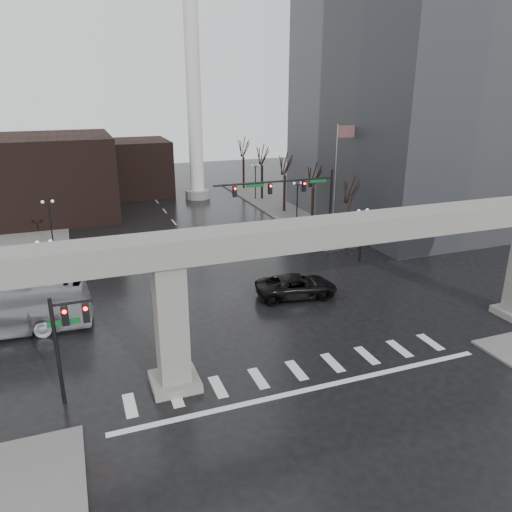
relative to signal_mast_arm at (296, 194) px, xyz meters
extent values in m
plane|color=black|center=(-8.99, -18.80, -5.83)|extent=(160.00, 160.00, 0.00)
cube|color=slate|center=(17.01, 17.20, -5.75)|extent=(28.00, 36.00, 0.15)
cube|color=gray|center=(-8.99, -18.80, 2.17)|extent=(48.00, 2.20, 1.40)
cube|color=gray|center=(-15.99, -18.80, -2.18)|extent=(1.60, 1.60, 7.30)
cube|color=gray|center=(-15.99, -18.80, -5.58)|extent=(2.60, 2.60, 0.50)
cube|color=#58585C|center=(19.01, 7.20, 15.17)|extent=(22.00, 26.00, 42.00)
cube|color=black|center=(-22.99, 23.20, -0.83)|extent=(16.00, 14.00, 10.00)
cube|color=black|center=(-10.99, 33.20, -1.83)|extent=(10.00, 10.00, 8.00)
cylinder|color=white|center=(-2.99, 27.20, 9.17)|extent=(2.00, 2.00, 30.00)
cylinder|color=gray|center=(-2.99, 27.20, -5.23)|extent=(3.60, 3.60, 1.20)
cylinder|color=black|center=(3.81, 0.00, -1.83)|extent=(0.24, 0.24, 8.00)
cylinder|color=black|center=(-2.19, 0.00, 1.37)|extent=(12.00, 0.18, 0.18)
cube|color=black|center=(0.81, 0.00, 0.72)|extent=(0.35, 0.30, 1.00)
cube|color=black|center=(-2.69, 0.00, 0.72)|extent=(0.35, 0.30, 1.00)
cube|color=black|center=(-6.19, 0.00, 0.72)|extent=(0.35, 0.30, 1.00)
sphere|color=#FF0C05|center=(0.81, -0.18, 1.02)|extent=(0.20, 0.20, 0.20)
cube|color=#0B5321|center=(2.31, 0.00, 1.17)|extent=(1.80, 0.05, 0.35)
cube|color=#0B5321|center=(-4.19, 0.00, 1.17)|extent=(1.80, 0.05, 0.35)
cylinder|color=black|center=(-21.79, -18.30, -2.83)|extent=(0.20, 0.20, 6.00)
cylinder|color=black|center=(-20.79, -18.30, -0.23)|extent=(2.00, 0.14, 0.14)
cube|color=black|center=(-21.19, -18.30, -0.88)|extent=(0.35, 0.30, 1.00)
cube|color=black|center=(-20.19, -18.30, -0.88)|extent=(0.35, 0.30, 1.00)
cube|color=#0B5321|center=(-21.29, -18.30, -1.23)|extent=(1.60, 0.05, 0.30)
cylinder|color=silver|center=(6.01, 3.20, 0.17)|extent=(0.12, 0.12, 12.00)
cube|color=red|center=(7.01, 3.20, 5.37)|extent=(2.00, 0.03, 1.20)
cylinder|color=black|center=(4.51, -4.80, -3.43)|extent=(0.14, 0.14, 4.80)
cube|color=black|center=(4.51, -4.80, -1.08)|extent=(0.90, 0.06, 0.06)
sphere|color=silver|center=(4.06, -4.80, -0.88)|extent=(0.32, 0.32, 0.32)
sphere|color=silver|center=(4.96, -4.80, -0.88)|extent=(0.32, 0.32, 0.32)
cylinder|color=black|center=(4.51, 9.20, -3.43)|extent=(0.14, 0.14, 4.80)
cube|color=black|center=(4.51, 9.20, -1.08)|extent=(0.90, 0.06, 0.06)
sphere|color=silver|center=(4.06, 9.20, -0.88)|extent=(0.32, 0.32, 0.32)
sphere|color=silver|center=(4.96, 9.20, -0.88)|extent=(0.32, 0.32, 0.32)
cylinder|color=black|center=(4.51, 23.20, -3.43)|extent=(0.14, 0.14, 4.80)
cube|color=black|center=(4.51, 23.20, -1.08)|extent=(0.90, 0.06, 0.06)
sphere|color=silver|center=(4.06, 23.20, -0.88)|extent=(0.32, 0.32, 0.32)
sphere|color=silver|center=(4.96, 23.20, -0.88)|extent=(0.32, 0.32, 0.32)
cylinder|color=black|center=(-22.49, -4.80, -3.43)|extent=(0.14, 0.14, 4.80)
cube|color=black|center=(-22.49, -4.80, -1.08)|extent=(0.90, 0.06, 0.06)
sphere|color=silver|center=(-22.94, -4.80, -0.88)|extent=(0.32, 0.32, 0.32)
sphere|color=silver|center=(-22.04, -4.80, -0.88)|extent=(0.32, 0.32, 0.32)
cylinder|color=black|center=(-22.49, 9.20, -3.43)|extent=(0.14, 0.14, 4.80)
cube|color=black|center=(-22.49, 9.20, -1.08)|extent=(0.90, 0.06, 0.06)
sphere|color=silver|center=(-22.94, 9.20, -0.88)|extent=(0.32, 0.32, 0.32)
sphere|color=silver|center=(-22.04, 9.20, -0.88)|extent=(0.32, 0.32, 0.32)
cylinder|color=black|center=(-22.49, 23.20, -3.43)|extent=(0.14, 0.14, 4.80)
cube|color=black|center=(-22.49, 23.20, -1.08)|extent=(0.90, 0.06, 0.06)
sphere|color=silver|center=(-22.94, 23.20, -0.88)|extent=(0.32, 0.32, 0.32)
sphere|color=silver|center=(-22.04, 23.20, -0.88)|extent=(0.32, 0.32, 0.32)
cylinder|color=black|center=(5.51, -0.80, -3.55)|extent=(0.34, 0.34, 4.55)
cylinder|color=black|center=(5.51, -0.80, 0.18)|extent=(0.12, 1.52, 2.98)
cylinder|color=black|center=(6.01, -0.55, -0.05)|extent=(0.83, 1.14, 2.51)
cylinder|color=black|center=(5.51, 7.20, -3.50)|extent=(0.34, 0.34, 4.66)
cylinder|color=black|center=(5.51, 7.20, 0.32)|extent=(0.12, 1.55, 3.05)
cylinder|color=black|center=(6.01, 7.45, 0.08)|extent=(0.85, 1.16, 2.57)
cylinder|color=black|center=(5.51, 15.20, -3.45)|extent=(0.34, 0.34, 4.76)
cylinder|color=black|center=(5.51, 15.20, 0.46)|extent=(0.12, 1.59, 3.11)
cylinder|color=black|center=(6.01, 15.45, 0.22)|extent=(0.86, 1.18, 2.62)
cylinder|color=black|center=(5.51, 23.20, -3.40)|extent=(0.34, 0.34, 4.87)
cylinder|color=black|center=(5.51, 23.20, 0.60)|extent=(0.12, 1.62, 3.18)
cylinder|color=black|center=(6.01, 23.45, 0.35)|extent=(0.88, 1.20, 2.68)
cylinder|color=black|center=(5.51, 31.20, -3.34)|extent=(0.34, 0.34, 4.97)
cylinder|color=black|center=(5.51, 31.20, 0.74)|extent=(0.12, 1.65, 3.25)
cylinder|color=black|center=(6.01, 31.45, 0.48)|extent=(0.89, 1.23, 2.74)
imported|color=black|center=(-4.49, -10.06, -4.94)|extent=(6.72, 3.78, 1.77)
imported|color=black|center=(-10.52, 3.97, -5.19)|extent=(1.96, 3.90, 1.28)
camera|label=1|loc=(-20.16, -42.77, 10.17)|focal=35.00mm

